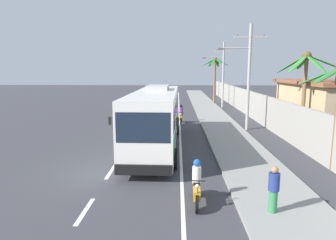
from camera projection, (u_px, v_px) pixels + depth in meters
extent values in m
plane|color=#3A3A3F|center=(111.00, 172.00, 14.16)|extent=(160.00, 160.00, 0.00)
cube|color=gray|center=(223.00, 130.00, 23.79)|extent=(3.20, 90.00, 0.14)
cube|color=white|center=(85.00, 211.00, 10.22)|extent=(0.16, 2.00, 0.01)
cube|color=white|center=(111.00, 172.00, 14.16)|extent=(0.16, 2.00, 0.01)
cube|color=white|center=(125.00, 149.00, 18.10)|extent=(0.16, 2.00, 0.01)
cube|color=white|center=(135.00, 135.00, 22.05)|extent=(0.16, 2.00, 0.01)
cube|color=white|center=(141.00, 125.00, 25.99)|extent=(0.16, 2.00, 0.01)
cube|color=white|center=(146.00, 118.00, 29.93)|extent=(0.16, 2.00, 0.01)
cube|color=white|center=(150.00, 112.00, 33.88)|extent=(0.16, 2.00, 0.01)
cube|color=white|center=(153.00, 108.00, 37.82)|extent=(0.16, 2.00, 0.01)
cube|color=white|center=(155.00, 104.00, 41.76)|extent=(0.16, 2.00, 0.01)
cube|color=white|center=(157.00, 101.00, 45.70)|extent=(0.16, 2.00, 0.01)
cube|color=white|center=(159.00, 99.00, 49.65)|extent=(0.16, 2.00, 0.01)
cube|color=white|center=(160.00, 97.00, 53.59)|extent=(0.16, 2.00, 0.01)
cube|color=white|center=(161.00, 95.00, 57.53)|extent=(0.16, 2.00, 0.01)
cube|color=white|center=(162.00, 93.00, 61.48)|extent=(0.16, 2.00, 0.01)
cube|color=white|center=(179.00, 120.00, 28.84)|extent=(0.14, 70.00, 0.01)
cube|color=#9E998E|center=(259.00, 108.00, 27.41)|extent=(0.24, 60.00, 2.60)
cube|color=silver|center=(156.00, 116.00, 18.45)|extent=(2.69, 12.19, 3.07)
cube|color=#192333|center=(156.00, 107.00, 18.55)|extent=(2.71, 11.21, 0.98)
cube|color=#192333|center=(143.00, 128.00, 12.43)|extent=(2.30, 0.14, 1.29)
cube|color=#1E843D|center=(156.00, 127.00, 18.56)|extent=(2.73, 11.94, 0.55)
cube|color=black|center=(143.00, 170.00, 12.64)|extent=(2.45, 0.20, 0.44)
cube|color=#B7B7B7|center=(158.00, 88.00, 19.66)|extent=(1.42, 2.69, 0.28)
cube|color=black|center=(178.00, 122.00, 12.53)|extent=(0.12, 0.08, 0.36)
cube|color=black|center=(110.00, 121.00, 12.66)|extent=(0.12, 0.08, 0.36)
cylinder|color=black|center=(174.00, 159.00, 14.43)|extent=(0.34, 1.05, 1.04)
cylinder|color=black|center=(123.00, 158.00, 14.55)|extent=(0.34, 1.05, 1.04)
cylinder|color=black|center=(177.00, 128.00, 22.21)|extent=(0.34, 1.05, 1.04)
cylinder|color=black|center=(144.00, 127.00, 22.33)|extent=(0.34, 1.05, 1.04)
cylinder|color=black|center=(181.00, 121.00, 26.20)|extent=(0.12, 0.60, 0.60)
cylinder|color=black|center=(181.00, 119.00, 27.54)|extent=(0.14, 0.60, 0.60)
cube|color=gold|center=(181.00, 118.00, 26.79)|extent=(0.28, 1.11, 0.36)
cube|color=black|center=(181.00, 115.00, 27.05)|extent=(0.26, 0.61, 0.12)
cylinder|color=gray|center=(181.00, 118.00, 26.27)|extent=(0.07, 0.32, 0.67)
cylinder|color=black|center=(181.00, 113.00, 26.30)|extent=(0.56, 0.06, 0.04)
sphere|color=#EAEACC|center=(181.00, 114.00, 26.20)|extent=(0.14, 0.14, 0.14)
cylinder|color=#75388E|center=(181.00, 111.00, 26.94)|extent=(0.32, 0.32, 0.70)
sphere|color=black|center=(181.00, 106.00, 26.86)|extent=(0.26, 0.26, 0.26)
cylinder|color=black|center=(197.00, 204.00, 10.07)|extent=(0.12, 0.60, 0.60)
cylinder|color=black|center=(196.00, 188.00, 11.40)|extent=(0.14, 0.60, 0.60)
cube|color=gold|center=(197.00, 191.00, 10.65)|extent=(0.29, 1.11, 0.36)
cube|color=black|center=(197.00, 182.00, 10.91)|extent=(0.26, 0.61, 0.12)
cylinder|color=gray|center=(197.00, 194.00, 10.13)|extent=(0.07, 0.32, 0.67)
cylinder|color=black|center=(197.00, 181.00, 10.16)|extent=(0.56, 0.06, 0.04)
sphere|color=#EAEACC|center=(197.00, 186.00, 10.07)|extent=(0.14, 0.14, 0.14)
cylinder|color=beige|center=(197.00, 174.00, 10.81)|extent=(0.32, 0.32, 0.62)
sphere|color=blue|center=(197.00, 163.00, 10.74)|extent=(0.26, 0.26, 0.26)
cylinder|color=#2D7A47|center=(273.00, 201.00, 9.81)|extent=(0.28, 0.28, 0.74)
cylinder|color=navy|center=(274.00, 182.00, 9.70)|extent=(0.36, 0.36, 0.59)
sphere|color=#9E704C|center=(275.00, 170.00, 9.64)|extent=(0.24, 0.24, 0.24)
cylinder|color=#9E9E99|center=(249.00, 78.00, 23.48)|extent=(0.24, 0.24, 8.21)
cube|color=#9E9E99|center=(251.00, 37.00, 22.97)|extent=(2.49, 0.12, 0.12)
cylinder|color=#4C4742|center=(238.00, 35.00, 22.98)|extent=(0.08, 0.08, 0.16)
cylinder|color=#4C4742|center=(264.00, 35.00, 22.92)|extent=(0.08, 0.08, 0.16)
cylinder|color=#9E9E99|center=(235.00, 48.00, 23.14)|extent=(2.26, 0.09, 0.09)
cube|color=#4C4C51|center=(221.00, 49.00, 23.18)|extent=(0.44, 0.24, 0.14)
cylinder|color=#9E9E99|center=(223.00, 75.00, 37.66)|extent=(0.24, 0.24, 8.14)
cube|color=#9E9E99|center=(224.00, 51.00, 37.17)|extent=(2.20, 0.12, 0.12)
cylinder|color=#4C4742|center=(217.00, 50.00, 37.18)|extent=(0.08, 0.08, 0.16)
cylinder|color=#4C4742|center=(231.00, 50.00, 37.13)|extent=(0.08, 0.08, 0.16)
cylinder|color=#9E9E99|center=(214.00, 57.00, 37.34)|extent=(2.41, 0.09, 0.09)
cube|color=#4C4C51|center=(204.00, 58.00, 37.38)|extent=(0.44, 0.24, 0.14)
cylinder|color=brown|center=(215.00, 82.00, 41.43)|extent=(0.29, 0.29, 6.11)
ellipsoid|color=#28702D|center=(222.00, 62.00, 40.99)|extent=(1.91, 0.43, 1.02)
ellipsoid|color=#28702D|center=(217.00, 63.00, 41.79)|extent=(1.03, 1.82, 1.16)
ellipsoid|color=#28702D|center=(212.00, 63.00, 41.81)|extent=(1.05, 1.83, 1.14)
ellipsoid|color=#28702D|center=(208.00, 62.00, 41.12)|extent=(1.90, 0.57, 1.06)
ellipsoid|color=#28702D|center=(213.00, 62.00, 40.18)|extent=(1.08, 1.86, 1.07)
ellipsoid|color=#28702D|center=(219.00, 61.00, 40.13)|extent=(1.28, 1.88, 0.86)
sphere|color=brown|center=(215.00, 59.00, 40.91)|extent=(0.56, 0.56, 0.56)
cylinder|color=brown|center=(215.00, 78.00, 52.54)|extent=(0.33, 0.33, 6.54)
ellipsoid|color=#28702D|center=(220.00, 61.00, 52.02)|extent=(1.60, 0.37, 0.81)
ellipsoid|color=#28702D|center=(217.00, 61.00, 52.64)|extent=(1.16, 1.48, 0.95)
ellipsoid|color=#28702D|center=(214.00, 60.00, 52.81)|extent=(0.61, 1.68, 0.68)
ellipsoid|color=#28702D|center=(211.00, 61.00, 52.45)|extent=(1.49, 1.10, 0.98)
ellipsoid|color=#28702D|center=(212.00, 60.00, 51.60)|extent=(1.53, 1.23, 0.75)
ellipsoid|color=#28702D|center=(215.00, 60.00, 51.28)|extent=(0.75, 1.66, 0.75)
ellipsoid|color=#28702D|center=(218.00, 61.00, 51.42)|extent=(1.14, 1.50, 0.93)
sphere|color=brown|center=(215.00, 59.00, 51.99)|extent=(0.56, 0.56, 0.56)
cylinder|color=brown|center=(303.00, 102.00, 18.73)|extent=(0.24, 0.24, 5.54)
ellipsoid|color=#337F33|center=(324.00, 62.00, 18.19)|extent=(2.05, 0.57, 0.92)
ellipsoid|color=#337F33|center=(302.00, 62.00, 19.28)|extent=(0.61, 2.04, 0.95)
ellipsoid|color=#337F33|center=(291.00, 64.00, 18.99)|extent=(1.62, 1.57, 1.19)
ellipsoid|color=#337F33|center=(298.00, 64.00, 17.79)|extent=(1.73, 1.48, 1.15)
ellipsoid|color=#337F33|center=(316.00, 63.00, 17.42)|extent=(0.68, 1.97, 1.12)
sphere|color=brown|center=(307.00, 56.00, 18.26)|extent=(0.56, 0.56, 0.56)
ellipsoid|color=#28702D|center=(319.00, 77.00, 14.30)|extent=(1.72, 1.55, 1.00)
ellipsoid|color=#28702D|center=(328.00, 75.00, 13.16)|extent=(1.91, 1.37, 0.82)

